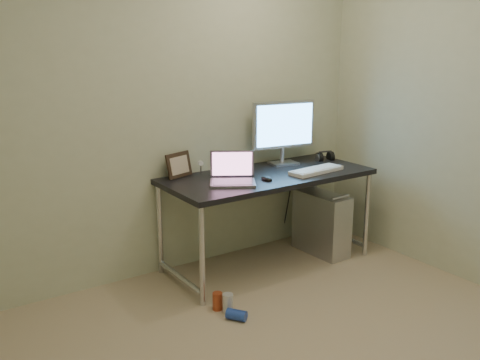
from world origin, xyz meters
TOP-DOWN VIEW (x-y plane):
  - wall_back at (0.00, 1.75)m, footprint 3.50×0.02m
  - desk at (0.68, 1.39)m, footprint 1.65×0.72m
  - tower_computer at (1.21, 1.32)m, footprint 0.23×0.51m
  - cable_a at (1.16, 1.70)m, footprint 0.01×0.16m
  - cable_b at (1.25, 1.68)m, footprint 0.02×0.11m
  - can_red at (-0.05, 0.96)m, footprint 0.07×0.07m
  - can_white at (-0.02, 0.89)m, footprint 0.09×0.09m
  - can_blue at (-0.02, 0.77)m, footprint 0.13×0.15m
  - laptop at (0.31, 1.33)m, footprint 0.42×0.40m
  - monitor at (0.99, 1.59)m, footprint 0.56×0.20m
  - keyboard at (1.03, 1.22)m, footprint 0.49×0.20m
  - mouse_right at (1.22, 1.26)m, footprint 0.09×0.11m
  - mouse_left at (0.56, 1.24)m, footprint 0.07×0.11m
  - headphones at (1.39, 1.51)m, footprint 0.17×0.10m
  - picture_frame at (0.07, 1.69)m, footprint 0.24×0.13m
  - webcam at (0.24, 1.66)m, footprint 0.04×0.03m

SIDE VIEW (x-z plane):
  - can_blue at x=-0.02m, z-range 0.00..0.07m
  - can_red at x=-0.05m, z-range 0.00..0.12m
  - can_white at x=-0.02m, z-range 0.00..0.13m
  - tower_computer at x=1.21m, z-range -0.02..0.54m
  - cable_b at x=1.25m, z-range 0.02..0.74m
  - cable_a at x=1.16m, z-range 0.06..0.74m
  - desk at x=0.68m, z-range 0.30..1.05m
  - keyboard at x=1.03m, z-range 0.75..0.78m
  - mouse_right at x=1.22m, z-range 0.75..0.78m
  - mouse_left at x=0.56m, z-range 0.75..0.78m
  - headphones at x=1.39m, z-range 0.73..0.83m
  - laptop at x=0.31m, z-range 0.69..0.92m
  - webcam at x=0.24m, z-range 0.78..0.88m
  - picture_frame at x=0.07m, z-range 0.75..0.94m
  - monitor at x=0.99m, z-range 0.79..1.32m
  - wall_back at x=0.00m, z-range 0.00..2.50m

